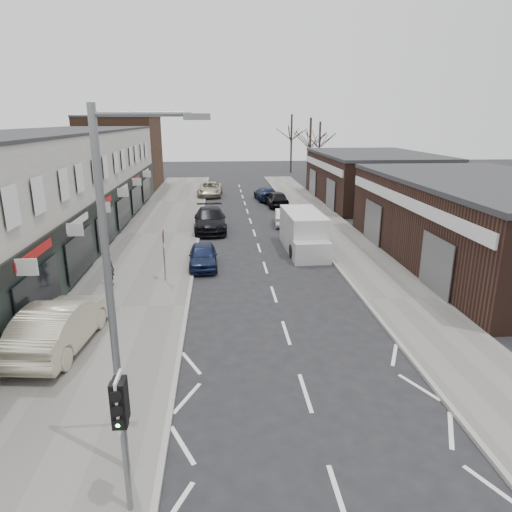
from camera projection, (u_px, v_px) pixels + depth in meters
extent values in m
plane|color=black|center=(320.00, 437.00, 11.69)|extent=(160.00, 160.00, 0.00)
cube|color=slate|center=(159.00, 234.00, 32.16)|extent=(5.50, 64.00, 0.12)
cube|color=slate|center=(333.00, 230.00, 33.12)|extent=(3.50, 64.00, 0.12)
cube|color=beige|center=(40.00, 191.00, 28.25)|extent=(8.00, 41.00, 7.10)
cube|color=#4B3020|center=(122.00, 154.00, 52.45)|extent=(8.00, 10.00, 8.00)
cube|color=#321E16|center=(489.00, 224.00, 25.37)|extent=(10.00, 18.00, 4.50)
cube|color=#321E16|center=(372.00, 179.00, 44.46)|extent=(10.00, 16.00, 4.50)
cylinder|color=slate|center=(125.00, 448.00, 8.98)|extent=(0.12, 0.12, 3.00)
cube|color=silver|center=(120.00, 402.00, 8.68)|extent=(0.05, 0.55, 1.10)
cube|color=black|center=(119.00, 405.00, 8.56)|extent=(0.28, 0.22, 0.95)
sphere|color=#0CE533|center=(119.00, 423.00, 8.53)|extent=(0.18, 0.18, 0.18)
cube|color=black|center=(121.00, 398.00, 8.79)|extent=(0.26, 0.20, 0.90)
cylinder|color=slate|center=(111.00, 307.00, 9.38)|extent=(0.16, 0.16, 8.00)
cylinder|color=slate|center=(142.00, 114.00, 8.35)|extent=(1.80, 0.10, 0.10)
cube|color=slate|center=(197.00, 117.00, 8.45)|extent=(0.50, 0.22, 0.12)
cylinder|color=slate|center=(164.00, 256.00, 22.35)|extent=(0.07, 0.07, 2.50)
cube|color=white|center=(164.00, 245.00, 22.18)|extent=(0.04, 0.45, 0.25)
cube|color=silver|center=(303.00, 231.00, 28.34)|extent=(2.25, 5.20, 2.35)
cube|color=silver|center=(312.00, 253.00, 25.62)|extent=(2.10, 0.94, 1.24)
cylinder|color=black|center=(292.00, 251.00, 26.77)|extent=(0.25, 0.78, 0.78)
cylinder|color=black|center=(324.00, 250.00, 26.92)|extent=(0.25, 0.78, 0.78)
cylinder|color=black|center=(283.00, 236.00, 30.22)|extent=(0.25, 0.78, 0.78)
cylinder|color=black|center=(312.00, 235.00, 30.37)|extent=(0.25, 0.78, 0.78)
imported|color=#BBB296|center=(60.00, 324.00, 15.86)|extent=(2.38, 5.37, 1.71)
imported|color=black|center=(109.00, 269.00, 21.92)|extent=(0.66, 0.55, 1.56)
imported|color=#121C3B|center=(203.00, 256.00, 24.97)|extent=(1.63, 3.81, 1.28)
imported|color=black|center=(210.00, 220.00, 33.14)|extent=(2.44, 5.66, 1.62)
imported|color=#ABA489|center=(210.00, 189.00, 48.11)|extent=(2.65, 5.33, 1.45)
imported|color=silver|center=(284.00, 217.00, 34.99)|extent=(1.75, 4.03, 1.29)
imported|color=black|center=(276.00, 199.00, 42.28)|extent=(2.05, 4.46, 1.48)
imported|color=#111C38|center=(266.00, 194.00, 45.57)|extent=(2.26, 4.72, 1.33)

